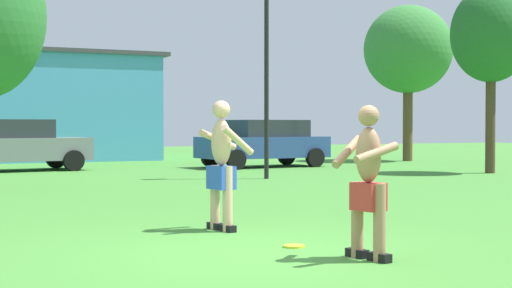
{
  "coord_description": "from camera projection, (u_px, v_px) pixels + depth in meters",
  "views": [
    {
      "loc": [
        -3.39,
        -7.4,
        1.41
      ],
      "look_at": [
        0.72,
        1.41,
        1.16
      ],
      "focal_mm": 53.07,
      "sensor_mm": 36.0,
      "label": 1
    }
  ],
  "objects": [
    {
      "name": "player_near",
      "position": [
        368.0,
        179.0,
        7.87
      ],
      "size": [
        0.62,
        0.67,
        1.62
      ],
      "color": "black",
      "rests_on": "ground_plane"
    },
    {
      "name": "car_blue_near_post",
      "position": [
        264.0,
        142.0,
        25.36
      ],
      "size": [
        4.44,
        2.32,
        1.58
      ],
      "color": "#2D478C",
      "rests_on": "ground_plane"
    },
    {
      "name": "tree_near_building",
      "position": [
        491.0,
        35.0,
        22.04
      ],
      "size": [
        2.34,
        2.34,
        5.49
      ],
      "color": "#4C3823",
      "rests_on": "ground_plane"
    },
    {
      "name": "lamp_post",
      "position": [
        266.0,
        54.0,
        19.73
      ],
      "size": [
        0.6,
        0.24,
        5.26
      ],
      "color": "black",
      "rests_on": "ground_plane"
    },
    {
      "name": "ground_plane",
      "position": [
        251.0,
        255.0,
        8.17
      ],
      "size": [
        80.0,
        80.0,
        0.0
      ],
      "primitive_type": "plane",
      "color": "#428433"
    },
    {
      "name": "player_in_blue",
      "position": [
        222.0,
        162.0,
        10.06
      ],
      "size": [
        0.66,
        0.69,
        1.73
      ],
      "color": "black",
      "rests_on": "ground_plane"
    },
    {
      "name": "tree_right_field",
      "position": [
        408.0,
        50.0,
        29.57
      ],
      "size": [
        3.46,
        3.46,
        6.1
      ],
      "color": "brown",
      "rests_on": "ground_plane"
    },
    {
      "name": "car_gray_mid_lot",
      "position": [
        14.0,
        144.0,
        23.1
      ],
      "size": [
        4.48,
        2.43,
        1.58
      ],
      "color": "slate",
      "rests_on": "ground_plane"
    },
    {
      "name": "frisbee",
      "position": [
        294.0,
        246.0,
        8.7
      ],
      "size": [
        0.25,
        0.25,
        0.03
      ],
      "primitive_type": "cylinder",
      "color": "yellow",
      "rests_on": "ground_plane"
    }
  ]
}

